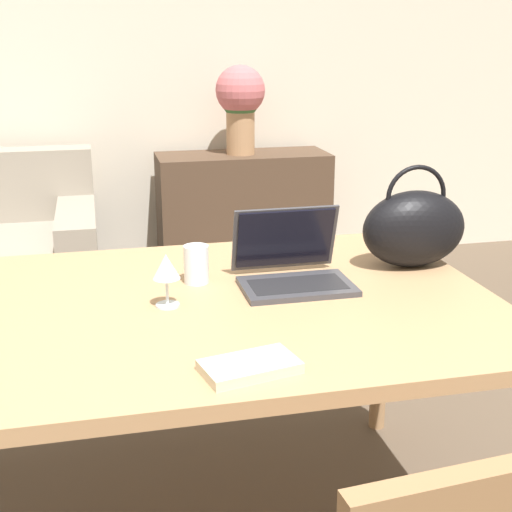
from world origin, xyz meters
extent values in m
cube|color=beige|center=(0.00, 3.37, 1.35)|extent=(10.00, 0.06, 2.70)
cube|color=#A87F56|center=(0.04, 0.68, 0.74)|extent=(1.56, 1.10, 0.04)
cylinder|color=#A87F56|center=(0.76, 1.17, 0.36)|extent=(0.06, 0.06, 0.72)
cube|color=gray|center=(-0.35, 2.73, 0.28)|extent=(0.20, 0.96, 0.56)
cube|color=#4C3828|center=(0.64, 3.06, 0.38)|extent=(1.02, 0.40, 0.75)
cube|color=#38383D|center=(0.30, 0.72, 0.77)|extent=(0.31, 0.20, 0.02)
cube|color=black|center=(0.30, 0.72, 0.78)|extent=(0.27, 0.13, 0.00)
cube|color=#38383D|center=(0.30, 0.86, 0.87)|extent=(0.31, 0.07, 0.20)
cube|color=black|center=(0.30, 0.85, 0.87)|extent=(0.29, 0.06, 0.18)
cylinder|color=silver|center=(0.03, 0.84, 0.81)|extent=(0.07, 0.07, 0.11)
cylinder|color=silver|center=(-0.07, 0.67, 0.76)|extent=(0.06, 0.06, 0.01)
cylinder|color=silver|center=(-0.07, 0.67, 0.80)|extent=(0.01, 0.01, 0.07)
cone|color=silver|center=(-0.07, 0.67, 0.87)|extent=(0.07, 0.07, 0.07)
ellipsoid|color=black|center=(0.70, 0.84, 0.88)|extent=(0.33, 0.17, 0.24)
torus|color=black|center=(0.70, 0.84, 0.98)|extent=(0.19, 0.01, 0.19)
cylinder|color=tan|center=(0.62, 3.05, 0.89)|extent=(0.17, 0.17, 0.26)
sphere|color=#3D6B38|center=(0.62, 3.05, 1.07)|extent=(0.22, 0.22, 0.22)
sphere|color=#C6666B|center=(0.62, 3.05, 1.13)|extent=(0.29, 0.29, 0.29)
cube|color=beige|center=(0.05, 0.25, 0.77)|extent=(0.22, 0.16, 0.02)
camera|label=1|loc=(-0.24, -1.08, 1.45)|focal=50.00mm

